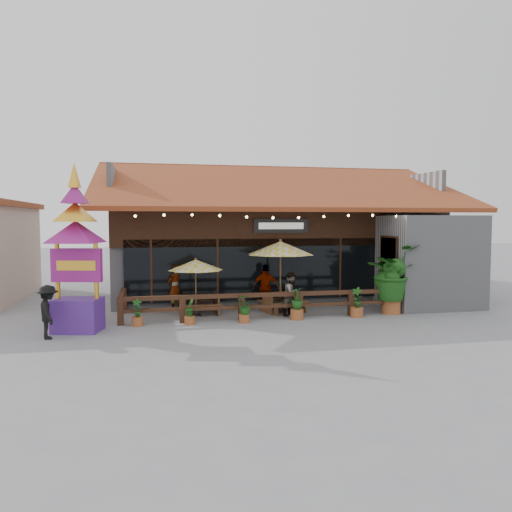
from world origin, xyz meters
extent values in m
plane|color=gray|center=(0.00, 0.00, 0.00)|extent=(100.00, 100.00, 0.00)
cube|color=#9E9EA2|center=(0.00, 7.00, 2.00)|extent=(14.00, 10.00, 4.00)
cube|color=#371D11|center=(-1.50, 1.92, 3.20)|extent=(11.00, 0.16, 1.60)
cube|color=black|center=(-1.50, 1.90, 1.50)|extent=(10.00, 0.12, 2.40)
cube|color=#FFD172|center=(-1.50, 2.10, 1.50)|extent=(9.80, 0.05, 2.20)
cube|color=#9E9EA2|center=(5.25, 0.65, 1.80)|extent=(3.50, 2.70, 3.60)
cube|color=red|center=(3.44, 0.50, 2.00)|extent=(0.06, 1.20, 1.50)
cube|color=#371D11|center=(3.43, 0.50, 2.00)|extent=(0.04, 1.34, 1.64)
cube|color=brown|center=(0.00, 3.50, 4.90)|extent=(15.50, 7.05, 2.37)
cube|color=brown|center=(0.00, 10.50, 4.90)|extent=(15.50, 7.05, 2.37)
cube|color=brown|center=(0.00, 7.00, 6.02)|extent=(15.50, 0.30, 0.12)
cube|color=#9E9EA2|center=(-7.00, 7.00, 4.70)|extent=(0.20, 9.00, 1.80)
cube|color=#9E9EA2|center=(7.00, 7.00, 4.70)|extent=(0.20, 9.00, 1.80)
cube|color=black|center=(-0.50, 1.80, 3.20)|extent=(2.20, 0.10, 0.55)
cube|color=silver|center=(-0.50, 1.74, 3.20)|extent=(1.80, 0.02, 0.25)
cube|color=#371D11|center=(-5.50, 1.86, 1.50)|extent=(0.08, 0.08, 2.40)
cube|color=#371D11|center=(-3.00, 1.86, 1.50)|extent=(0.08, 0.08, 2.40)
cube|color=#371D11|center=(-0.50, 1.86, 1.50)|extent=(0.08, 0.08, 2.40)
cube|color=#371D11|center=(2.00, 1.86, 1.50)|extent=(0.08, 0.08, 2.40)
sphere|color=#F9E289|center=(-6.00, 0.08, 3.55)|extent=(0.09, 0.09, 0.09)
sphere|color=#F9E289|center=(-5.05, 0.08, 3.59)|extent=(0.09, 0.09, 0.09)
sphere|color=#F9E289|center=(-4.10, 0.08, 3.60)|extent=(0.09, 0.09, 0.09)
sphere|color=#F9E289|center=(-3.15, 0.08, 3.57)|extent=(0.09, 0.09, 0.09)
sphere|color=#F9E289|center=(-2.20, 0.08, 3.53)|extent=(0.09, 0.09, 0.09)
sphere|color=#F9E289|center=(-1.25, 0.08, 3.50)|extent=(0.09, 0.09, 0.09)
sphere|color=#F9E289|center=(-0.30, 0.08, 3.51)|extent=(0.09, 0.09, 0.09)
sphere|color=#F9E289|center=(0.65, 0.08, 3.55)|extent=(0.09, 0.09, 0.09)
sphere|color=#F9E289|center=(1.60, 0.08, 3.59)|extent=(0.09, 0.09, 0.09)
sphere|color=#F9E289|center=(2.55, 0.08, 3.60)|extent=(0.09, 0.09, 0.09)
sphere|color=#F9E289|center=(3.50, 0.08, 3.57)|extent=(0.09, 0.09, 0.09)
cube|color=#442718|center=(-6.50, -0.50, 0.45)|extent=(0.20, 0.20, 0.90)
cube|color=#442718|center=(-4.50, -0.50, 0.45)|extent=(0.20, 0.20, 0.90)
cube|color=#442718|center=(-2.50, -0.50, 0.45)|extent=(0.20, 0.20, 0.90)
cube|color=#442718|center=(-0.50, -0.50, 0.45)|extent=(0.20, 0.20, 0.90)
cube|color=#442718|center=(1.50, -0.50, 0.45)|extent=(0.20, 0.20, 0.90)
cube|color=#442718|center=(3.30, -0.50, 0.45)|extent=(0.20, 0.20, 0.90)
cube|color=#442718|center=(-1.60, -0.50, 0.85)|extent=(9.80, 0.16, 0.14)
cube|color=#442718|center=(-1.60, -0.50, 0.45)|extent=(9.80, 0.12, 0.12)
cube|color=#442718|center=(-6.50, 0.75, 0.85)|extent=(0.16, 2.50, 0.14)
cube|color=#442718|center=(-6.50, 1.90, 0.45)|extent=(0.20, 0.20, 0.90)
cylinder|color=brown|center=(-3.95, 0.58, 0.98)|extent=(0.05, 0.05, 1.96)
cone|color=yellow|center=(-3.95, 0.58, 1.83)|extent=(2.04, 2.04, 0.38)
sphere|color=brown|center=(-3.95, 0.58, 2.05)|extent=(0.09, 0.09, 0.09)
cylinder|color=black|center=(-3.95, 0.58, 0.03)|extent=(0.38, 0.38, 0.05)
cylinder|color=brown|center=(-0.78, 0.81, 1.28)|extent=(0.07, 0.07, 2.56)
cone|color=yellow|center=(-0.78, 0.81, 2.39)|extent=(3.01, 3.01, 0.50)
sphere|color=brown|center=(-0.78, 0.81, 2.67)|extent=(0.11, 0.11, 0.11)
cylinder|color=black|center=(-0.78, 0.81, 0.03)|extent=(0.49, 0.49, 0.07)
cube|color=brown|center=(-3.76, 0.90, 0.66)|extent=(1.43, 0.70, 0.05)
cube|color=brown|center=(-4.38, 0.88, 0.33)|extent=(0.09, 0.62, 0.66)
cube|color=brown|center=(-3.14, 0.91, 0.33)|extent=(0.09, 0.62, 0.66)
cube|color=brown|center=(-3.75, 0.41, 0.39)|extent=(1.42, 0.28, 0.04)
cube|color=brown|center=(-3.77, 1.38, 0.39)|extent=(1.42, 0.28, 0.04)
cube|color=brown|center=(-0.71, 0.69, 0.69)|extent=(1.64, 1.12, 0.06)
cube|color=brown|center=(-1.34, 0.49, 0.35)|extent=(0.27, 0.65, 0.69)
cube|color=brown|center=(-0.09, 0.88, 0.35)|extent=(0.27, 0.65, 0.69)
cube|color=brown|center=(-0.56, 0.19, 0.41)|extent=(1.51, 0.70, 0.05)
cube|color=brown|center=(-0.87, 1.18, 0.41)|extent=(1.51, 0.70, 0.05)
cube|color=#51258B|center=(-7.72, -1.20, 0.51)|extent=(1.57, 1.32, 1.02)
cube|color=#951B7B|center=(-7.72, -1.20, 2.04)|extent=(1.54, 0.58, 1.02)
cube|color=gold|center=(-7.72, -1.32, 2.04)|extent=(1.16, 0.31, 0.30)
cylinder|color=gold|center=(-8.32, -1.20, 1.87)|extent=(0.14, 0.14, 1.70)
cylinder|color=gold|center=(-7.13, -1.20, 1.87)|extent=(0.14, 0.14, 1.70)
pyramid|color=#951B7B|center=(-7.72, -1.20, 3.41)|extent=(2.48, 2.48, 0.68)
pyramid|color=gold|center=(-7.72, -1.20, 3.96)|extent=(1.75, 1.75, 0.60)
pyramid|color=#951B7B|center=(-7.72, -1.20, 4.51)|extent=(1.14, 1.14, 0.60)
pyramid|color=gold|center=(-7.72, -1.20, 5.15)|extent=(0.52, 0.52, 0.77)
cylinder|color=#9C532A|center=(3.09, -0.43, 0.25)|extent=(0.68, 0.68, 0.50)
imported|color=#1A5317|center=(3.09, -0.43, 1.52)|extent=(2.32, 2.19, 2.04)
sphere|color=#1A5317|center=(3.26, -0.55, 1.13)|extent=(0.68, 0.68, 0.68)
sphere|color=#1A5317|center=(2.95, -0.28, 1.36)|extent=(0.59, 0.59, 0.59)
imported|color=#371D11|center=(-4.63, 1.73, 0.88)|extent=(0.76, 0.75, 1.77)
imported|color=#371D11|center=(-0.58, -0.05, 0.78)|extent=(0.96, 0.95, 1.56)
imported|color=#371D11|center=(-1.23, 1.27, 0.86)|extent=(1.10, 0.77, 1.73)
imported|color=black|center=(-8.42, -2.03, 0.78)|extent=(0.84, 1.13, 1.56)
cylinder|color=#9C532A|center=(-5.96, -0.76, 0.14)|extent=(0.36, 0.36, 0.29)
imported|color=#1A5317|center=(-5.96, -0.76, 0.59)|extent=(0.34, 0.26, 0.60)
cylinder|color=#9C532A|center=(-4.29, -0.87, 0.14)|extent=(0.34, 0.34, 0.27)
imported|color=#1A5317|center=(-4.29, -0.87, 0.56)|extent=(0.35, 0.38, 0.57)
cylinder|color=#9C532A|center=(-2.49, -0.97, 0.14)|extent=(0.36, 0.36, 0.29)
imported|color=#1A5317|center=(-2.49, -0.97, 0.58)|extent=(0.70, 0.68, 0.59)
cylinder|color=#9C532A|center=(-0.60, -0.78, 0.18)|extent=(0.45, 0.45, 0.36)
imported|color=#1A5317|center=(-0.60, -0.78, 0.73)|extent=(0.56, 0.56, 0.74)
cylinder|color=#9C532A|center=(1.57, -0.85, 0.17)|extent=(0.44, 0.44, 0.35)
imported|color=#1A5317|center=(1.57, -0.85, 0.71)|extent=(0.45, 0.45, 0.72)
camera|label=1|loc=(-5.52, -17.11, 3.38)|focal=35.00mm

